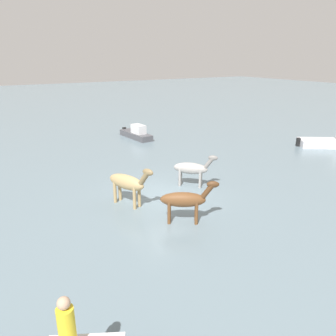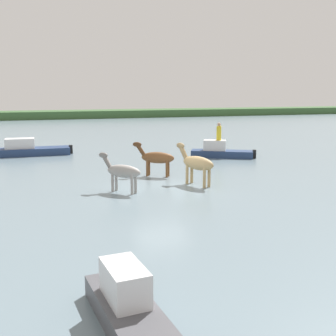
{
  "view_description": "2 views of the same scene",
  "coord_description": "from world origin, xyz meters",
  "px_view_note": "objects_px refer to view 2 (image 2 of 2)",
  "views": [
    {
      "loc": [
        7.09,
        12.51,
        6.35
      ],
      "look_at": [
        -0.8,
        -0.74,
        1.01
      ],
      "focal_mm": 34.62,
      "sensor_mm": 36.0,
      "label": 1
    },
    {
      "loc": [
        -5.47,
        -18.3,
        4.54
      ],
      "look_at": [
        0.25,
        -0.17,
        0.99
      ],
      "focal_mm": 44.9,
      "sensor_mm": 36.0,
      "label": 2
    }
  ],
  "objects_px": {
    "horse_chestnut_trailing": "(122,171)",
    "person_spotter_bow": "(219,132)",
    "boat_dinghy_port": "(131,315)",
    "boat_skiff_near": "(221,153)",
    "horse_pinto_flank": "(156,158)",
    "boat_motor_center": "(28,151)",
    "horse_gray_outer": "(197,163)"
  },
  "relations": [
    {
      "from": "boat_dinghy_port",
      "to": "boat_motor_center",
      "type": "distance_m",
      "value": 23.66
    },
    {
      "from": "horse_chestnut_trailing",
      "to": "person_spotter_bow",
      "type": "bearing_deg",
      "value": -90.03
    },
    {
      "from": "horse_chestnut_trailing",
      "to": "boat_skiff_near",
      "type": "distance_m",
      "value": 11.43
    },
    {
      "from": "boat_motor_center",
      "to": "person_spotter_bow",
      "type": "xyz_separation_m",
      "value": [
        12.37,
        -4.89,
        1.4
      ]
    },
    {
      "from": "horse_gray_outer",
      "to": "boat_skiff_near",
      "type": "distance_m",
      "value": 8.77
    },
    {
      "from": "boat_skiff_near",
      "to": "boat_motor_center",
      "type": "relative_size",
      "value": 0.75
    },
    {
      "from": "horse_pinto_flank",
      "to": "boat_dinghy_port",
      "type": "relative_size",
      "value": 0.55
    },
    {
      "from": "horse_chestnut_trailing",
      "to": "boat_motor_center",
      "type": "relative_size",
      "value": 0.33
    },
    {
      "from": "horse_gray_outer",
      "to": "boat_skiff_near",
      "type": "relative_size",
      "value": 0.58
    },
    {
      "from": "horse_pinto_flank",
      "to": "boat_skiff_near",
      "type": "distance_m",
      "value": 7.63
    },
    {
      "from": "boat_dinghy_port",
      "to": "person_spotter_bow",
      "type": "relative_size",
      "value": 3.24
    },
    {
      "from": "horse_pinto_flank",
      "to": "horse_chestnut_trailing",
      "type": "height_order",
      "value": "horse_pinto_flank"
    },
    {
      "from": "boat_skiff_near",
      "to": "boat_dinghy_port",
      "type": "relative_size",
      "value": 1.09
    },
    {
      "from": "boat_skiff_near",
      "to": "person_spotter_bow",
      "type": "relative_size",
      "value": 3.54
    },
    {
      "from": "horse_pinto_flank",
      "to": "horse_gray_outer",
      "type": "xyz_separation_m",
      "value": [
        1.27,
        -2.64,
        0.09
      ]
    },
    {
      "from": "horse_pinto_flank",
      "to": "boat_motor_center",
      "type": "relative_size",
      "value": 0.38
    },
    {
      "from": "horse_gray_outer",
      "to": "person_spotter_bow",
      "type": "xyz_separation_m",
      "value": [
        4.5,
        7.42,
        0.65
      ]
    },
    {
      "from": "boat_motor_center",
      "to": "boat_skiff_near",
      "type": "bearing_deg",
      "value": 158.74
    },
    {
      "from": "horse_chestnut_trailing",
      "to": "boat_skiff_near",
      "type": "height_order",
      "value": "horse_chestnut_trailing"
    },
    {
      "from": "horse_gray_outer",
      "to": "person_spotter_bow",
      "type": "bearing_deg",
      "value": -54.59
    },
    {
      "from": "horse_gray_outer",
      "to": "person_spotter_bow",
      "type": "height_order",
      "value": "person_spotter_bow"
    },
    {
      "from": "boat_dinghy_port",
      "to": "person_spotter_bow",
      "type": "bearing_deg",
      "value": -34.81
    },
    {
      "from": "horse_gray_outer",
      "to": "boat_skiff_near",
      "type": "xyz_separation_m",
      "value": [
        4.65,
        7.4,
        -0.77
      ]
    },
    {
      "from": "horse_pinto_flank",
      "to": "horse_chestnut_trailing",
      "type": "xyz_separation_m",
      "value": [
        -2.44,
        -3.01,
        -0.03
      ]
    },
    {
      "from": "horse_pinto_flank",
      "to": "person_spotter_bow",
      "type": "xyz_separation_m",
      "value": [
        5.77,
        4.78,
        0.73
      ]
    },
    {
      "from": "horse_gray_outer",
      "to": "boat_motor_center",
      "type": "height_order",
      "value": "horse_gray_outer"
    },
    {
      "from": "horse_chestnut_trailing",
      "to": "person_spotter_bow",
      "type": "height_order",
      "value": "person_spotter_bow"
    },
    {
      "from": "horse_chestnut_trailing",
      "to": "boat_dinghy_port",
      "type": "distance_m",
      "value": 11.09
    },
    {
      "from": "horse_pinto_flank",
      "to": "horse_chestnut_trailing",
      "type": "relative_size",
      "value": 1.14
    },
    {
      "from": "horse_chestnut_trailing",
      "to": "boat_dinghy_port",
      "type": "xyz_separation_m",
      "value": [
        -2.04,
        -10.89,
        -0.66
      ]
    },
    {
      "from": "boat_dinghy_port",
      "to": "boat_motor_center",
      "type": "xyz_separation_m",
      "value": [
        -2.12,
        23.57,
        0.02
      ]
    },
    {
      "from": "horse_pinto_flank",
      "to": "person_spotter_bow",
      "type": "bearing_deg",
      "value": -107.18
    }
  ]
}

